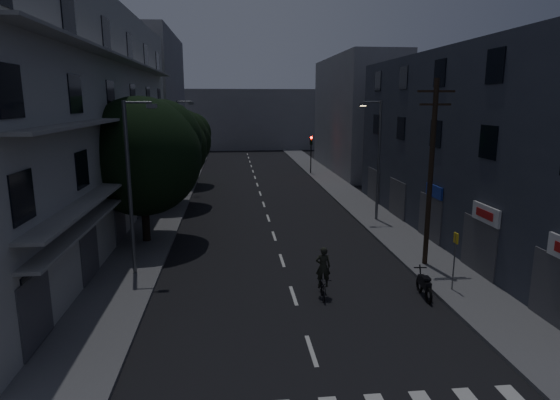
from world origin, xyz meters
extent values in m
plane|color=black|center=(0.00, 25.00, 0.00)|extent=(160.00, 160.00, 0.00)
cube|color=#565659|center=(-7.50, 25.00, 0.07)|extent=(3.00, 90.00, 0.15)
cube|color=#565659|center=(7.50, 25.00, 0.07)|extent=(3.00, 90.00, 0.15)
cube|color=beige|center=(0.00, 2.00, 0.01)|extent=(0.15, 2.00, 0.01)
cube|color=beige|center=(0.00, 6.50, 0.01)|extent=(0.15, 2.00, 0.01)
cube|color=beige|center=(0.00, 11.00, 0.01)|extent=(0.15, 2.00, 0.01)
cube|color=beige|center=(0.00, 15.50, 0.01)|extent=(0.15, 2.00, 0.01)
cube|color=beige|center=(0.00, 20.00, 0.01)|extent=(0.15, 2.00, 0.01)
cube|color=beige|center=(0.00, 24.50, 0.01)|extent=(0.15, 2.00, 0.01)
cube|color=beige|center=(0.00, 29.00, 0.01)|extent=(0.15, 2.00, 0.01)
cube|color=beige|center=(0.00, 33.50, 0.01)|extent=(0.15, 2.00, 0.01)
cube|color=beige|center=(0.00, 38.00, 0.01)|extent=(0.15, 2.00, 0.01)
cube|color=beige|center=(0.00, 42.50, 0.01)|extent=(0.15, 2.00, 0.01)
cube|color=beige|center=(0.00, 47.00, 0.01)|extent=(0.15, 2.00, 0.01)
cube|color=beige|center=(0.00, 51.50, 0.01)|extent=(0.15, 2.00, 0.01)
cube|color=beige|center=(0.00, 56.00, 0.01)|extent=(0.15, 2.00, 0.01)
cube|color=beige|center=(0.00, 60.50, 0.01)|extent=(0.15, 2.00, 0.01)
cube|color=#A6A6A1|center=(-12.00, 18.00, 7.00)|extent=(6.00, 36.00, 14.00)
cube|color=black|center=(-8.98, 3.00, 2.00)|extent=(0.06, 1.60, 1.60)
cube|color=black|center=(-8.98, 9.00, 2.00)|extent=(0.06, 1.60, 1.60)
cube|color=black|center=(-8.98, 15.00, 2.00)|extent=(0.06, 1.60, 1.60)
cube|color=black|center=(-8.98, 21.00, 2.00)|extent=(0.06, 1.60, 1.60)
cube|color=black|center=(-8.98, 27.00, 2.00)|extent=(0.06, 1.60, 1.60)
cube|color=black|center=(-8.98, 33.00, 2.00)|extent=(0.06, 1.60, 1.60)
cube|color=black|center=(-8.98, 3.00, 5.20)|extent=(0.06, 1.60, 1.60)
cube|color=black|center=(-8.98, 9.00, 5.20)|extent=(0.06, 1.60, 1.60)
cube|color=black|center=(-8.98, 15.00, 5.20)|extent=(0.06, 1.60, 1.60)
cube|color=black|center=(-8.98, 21.00, 5.20)|extent=(0.06, 1.60, 1.60)
cube|color=black|center=(-8.98, 27.00, 5.20)|extent=(0.06, 1.60, 1.60)
cube|color=black|center=(-8.98, 33.00, 5.20)|extent=(0.06, 1.60, 1.60)
cube|color=black|center=(-8.98, 3.00, 8.40)|extent=(0.06, 1.60, 1.60)
cube|color=black|center=(-8.98, 9.00, 8.40)|extent=(0.06, 1.60, 1.60)
cube|color=black|center=(-8.98, 15.00, 8.40)|extent=(0.06, 1.60, 1.60)
cube|color=black|center=(-8.98, 21.00, 8.40)|extent=(0.06, 1.60, 1.60)
cube|color=black|center=(-8.98, 27.00, 8.40)|extent=(0.06, 1.60, 1.60)
cube|color=black|center=(-8.98, 33.00, 8.40)|extent=(0.06, 1.60, 1.60)
cube|color=black|center=(-8.98, 9.00, 11.60)|extent=(0.06, 1.60, 1.60)
cube|color=black|center=(-8.98, 15.00, 11.60)|extent=(0.06, 1.60, 1.60)
cube|color=black|center=(-8.98, 21.00, 11.60)|extent=(0.06, 1.60, 1.60)
cube|color=black|center=(-8.98, 27.00, 11.60)|extent=(0.06, 1.60, 1.60)
cube|color=black|center=(-8.98, 33.00, 11.60)|extent=(0.06, 1.60, 1.60)
cube|color=gray|center=(-8.50, 18.00, 4.00)|extent=(1.00, 32.40, 0.12)
cube|color=gray|center=(-8.50, 18.00, 7.20)|extent=(1.00, 32.40, 0.12)
cube|color=gray|center=(-8.50, 18.00, 10.40)|extent=(1.00, 32.40, 0.12)
cube|color=gray|center=(-8.60, 18.00, 3.10)|extent=(0.80, 32.40, 0.12)
cube|color=#424247|center=(-8.97, 3.00, 1.40)|extent=(0.06, 2.40, 2.40)
cube|color=#424247|center=(-8.97, 9.00, 1.40)|extent=(0.06, 2.40, 2.40)
cube|color=#424247|center=(-8.97, 15.00, 1.40)|extent=(0.06, 2.40, 2.40)
cube|color=#424247|center=(-8.97, 21.00, 1.40)|extent=(0.06, 2.40, 2.40)
cube|color=#424247|center=(-8.97, 27.00, 1.40)|extent=(0.06, 2.40, 2.40)
cube|color=#424247|center=(-8.97, 33.00, 1.40)|extent=(0.06, 2.40, 2.40)
cube|color=#2C303C|center=(12.00, 14.00, 5.50)|extent=(6.00, 28.00, 11.00)
cube|color=black|center=(8.98, 8.00, 6.30)|extent=(0.06, 1.40, 1.50)
cube|color=black|center=(8.98, 13.50, 6.30)|extent=(0.06, 1.40, 1.50)
cube|color=black|center=(8.98, 19.00, 6.30)|extent=(0.06, 1.40, 1.50)
cube|color=black|center=(8.98, 24.50, 6.30)|extent=(0.06, 1.40, 1.50)
cube|color=black|center=(8.98, 8.00, 9.60)|extent=(0.06, 1.40, 1.50)
cube|color=black|center=(8.98, 13.50, 9.60)|extent=(0.06, 1.40, 1.50)
cube|color=black|center=(8.98, 19.00, 9.60)|extent=(0.06, 1.40, 1.50)
cube|color=black|center=(8.98, 24.50, 9.60)|extent=(0.06, 1.40, 1.50)
cube|color=#424247|center=(8.97, 2.50, 1.40)|extent=(0.06, 3.00, 2.60)
cube|color=#424247|center=(8.97, 8.00, 1.40)|extent=(0.06, 3.00, 2.60)
cube|color=#424247|center=(8.97, 13.50, 1.40)|extent=(0.06, 3.00, 2.60)
cube|color=#424247|center=(8.97, 19.00, 1.40)|extent=(0.06, 3.00, 2.60)
cube|color=#424247|center=(8.97, 24.50, 1.40)|extent=(0.06, 3.00, 2.60)
cube|color=silver|center=(8.90, 7.50, 3.10)|extent=(0.12, 2.20, 0.80)
cube|color=#B21414|center=(8.82, 7.50, 3.10)|extent=(0.02, 1.40, 0.36)
cube|color=navy|center=(8.90, 13.00, 3.10)|extent=(0.12, 2.00, 0.70)
cube|color=slate|center=(-12.00, 48.00, 8.00)|extent=(6.00, 20.00, 16.00)
cube|color=slate|center=(12.00, 42.00, 6.50)|extent=(6.00, 20.00, 13.00)
cube|color=slate|center=(0.00, 70.00, 5.00)|extent=(24.00, 8.00, 10.00)
cylinder|color=black|center=(-7.50, 14.89, 2.38)|extent=(0.44, 0.44, 4.46)
sphere|color=black|center=(-7.50, 14.89, 5.06)|extent=(6.69, 6.69, 6.69)
sphere|color=black|center=(-6.50, 15.72, 5.89)|extent=(4.68, 4.68, 4.68)
sphere|color=black|center=(-8.34, 14.22, 5.56)|extent=(4.35, 4.35, 4.35)
cylinder|color=black|center=(-7.39, 24.41, 2.19)|extent=(0.44, 0.44, 4.09)
sphere|color=black|center=(-7.39, 24.41, 4.64)|extent=(6.15, 6.15, 6.15)
sphere|color=black|center=(-6.47, 25.18, 5.41)|extent=(4.31, 4.31, 4.31)
sphere|color=black|center=(-8.16, 23.80, 5.11)|extent=(4.00, 4.00, 4.00)
cylinder|color=black|center=(-7.25, 33.63, 2.06)|extent=(0.44, 0.44, 3.82)
sphere|color=black|center=(-7.25, 33.63, 4.35)|extent=(5.71, 5.71, 5.71)
sphere|color=black|center=(-6.39, 34.35, 5.07)|extent=(3.99, 3.99, 3.99)
sphere|color=black|center=(-7.96, 33.06, 4.78)|extent=(3.71, 3.71, 3.71)
cylinder|color=black|center=(6.36, 39.51, 1.75)|extent=(0.12, 0.12, 3.20)
cube|color=black|center=(6.36, 39.51, 3.80)|extent=(0.28, 0.22, 0.90)
sphere|color=#FF0C05|center=(6.36, 39.36, 4.13)|extent=(0.22, 0.22, 0.22)
sphere|color=#3F330C|center=(6.36, 39.36, 3.83)|extent=(0.22, 0.22, 0.22)
sphere|color=black|center=(6.36, 39.36, 3.53)|extent=(0.22, 0.22, 0.22)
cylinder|color=black|center=(-6.65, 40.04, 1.75)|extent=(0.12, 0.12, 3.20)
cube|color=black|center=(-6.65, 40.04, 3.80)|extent=(0.28, 0.22, 0.90)
sphere|color=black|center=(-6.65, 39.89, 4.13)|extent=(0.22, 0.22, 0.22)
sphere|color=#3F330C|center=(-6.65, 39.89, 3.83)|extent=(0.22, 0.22, 0.22)
sphere|color=#0CFF26|center=(-6.65, 39.89, 3.53)|extent=(0.22, 0.22, 0.22)
cylinder|color=#56595E|center=(-7.15, 9.59, 4.15)|extent=(0.18, 0.18, 8.00)
cylinder|color=#56595E|center=(-6.55, 9.59, 8.05)|extent=(1.20, 0.10, 0.10)
cube|color=#56595E|center=(-5.95, 9.59, 7.90)|extent=(0.45, 0.25, 0.18)
cube|color=#4C4C4C|center=(-5.95, 9.59, 7.80)|extent=(0.35, 0.18, 0.04)
cylinder|color=#5B5D63|center=(7.32, 18.37, 4.15)|extent=(0.18, 0.18, 8.00)
cylinder|color=#5B5D63|center=(6.72, 18.37, 8.05)|extent=(1.20, 0.10, 0.10)
cube|color=#5B5D63|center=(6.12, 18.37, 7.90)|extent=(0.45, 0.25, 0.18)
cube|color=#FFD88C|center=(6.12, 18.37, 7.80)|extent=(0.35, 0.18, 0.04)
cylinder|color=#585A60|center=(-7.07, 30.02, 4.15)|extent=(0.18, 0.18, 8.00)
cylinder|color=#585A60|center=(-6.47, 30.02, 8.05)|extent=(1.20, 0.10, 0.10)
cube|color=#585A60|center=(-5.87, 30.02, 7.90)|extent=(0.45, 0.25, 0.18)
cube|color=#4C4C4C|center=(-5.87, 30.02, 7.80)|extent=(0.35, 0.18, 0.04)
cylinder|color=black|center=(7.01, 9.40, 4.65)|extent=(0.24, 0.24, 9.00)
cube|color=black|center=(7.01, 9.40, 8.55)|extent=(1.80, 0.10, 0.10)
cube|color=black|center=(7.01, 9.40, 7.95)|extent=(1.50, 0.10, 0.10)
cylinder|color=#595B60|center=(6.85, 6.11, 1.40)|extent=(0.06, 0.06, 2.50)
cube|color=yellow|center=(6.85, 6.11, 2.45)|extent=(0.05, 0.35, 0.45)
torus|color=black|center=(5.41, 5.22, 0.30)|extent=(0.17, 0.72, 0.71)
torus|color=black|center=(5.52, 6.42, 0.30)|extent=(0.17, 0.72, 0.71)
cube|color=black|center=(5.47, 5.82, 0.62)|extent=(0.35, 1.12, 0.35)
cube|color=black|center=(5.45, 5.67, 0.89)|extent=(0.34, 0.48, 0.10)
cylinder|color=black|center=(5.51, 6.37, 0.75)|extent=(0.10, 0.44, 0.85)
cube|color=black|center=(5.52, 6.47, 1.06)|extent=(0.55, 0.09, 0.04)
imported|color=black|center=(1.22, 6.32, 0.45)|extent=(0.74, 1.76, 0.90)
imported|color=black|center=(1.22, 6.32, 1.31)|extent=(0.66, 0.46, 1.73)
camera|label=1|loc=(-2.51, -11.94, 8.12)|focal=30.00mm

